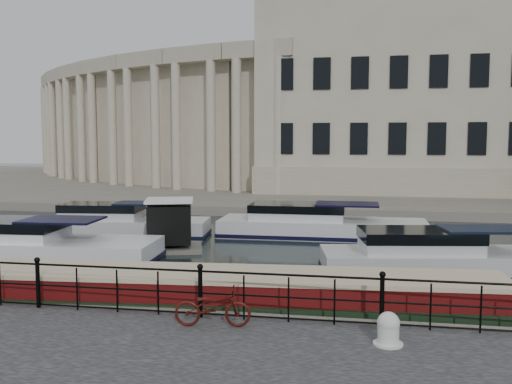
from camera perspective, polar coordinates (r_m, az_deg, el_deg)
ground_plane at (r=15.48m, az=-3.22°, el=-11.79°), size 160.00×160.00×0.00m
far_bank at (r=53.66m, az=6.58°, el=0.77°), size 120.00×42.00×0.55m
railing at (r=13.06m, az=-5.59°, el=-9.59°), size 24.14×0.14×1.22m
civic_building at (r=49.35m, az=5.16°, el=8.24°), size 53.55×31.84×16.85m
bicycle at (r=12.46m, az=-4.36°, el=-11.37°), size 1.70×0.79×0.86m
mooring_bollard at (r=11.71m, az=13.09°, el=-13.24°), size 0.58×0.58×0.66m
narrowboat at (r=14.74m, az=-2.09°, el=-11.19°), size 16.88×3.40×1.61m
harbour_hut at (r=23.62m, az=-8.63°, el=-3.48°), size 3.08×2.79×2.16m
cabin_cruisers at (r=23.59m, az=-3.68°, el=-4.88°), size 24.14×10.26×1.99m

